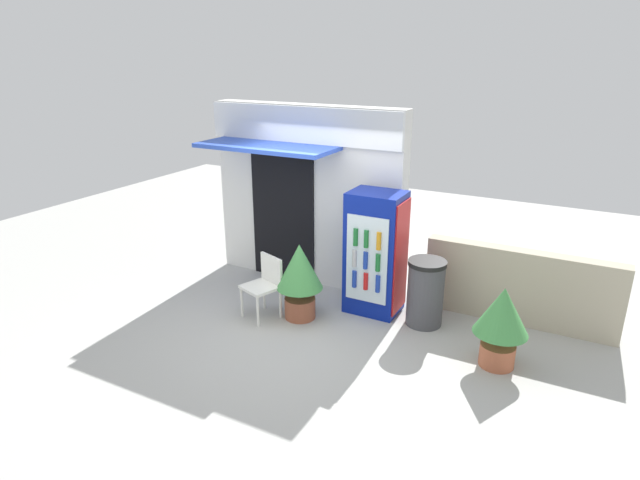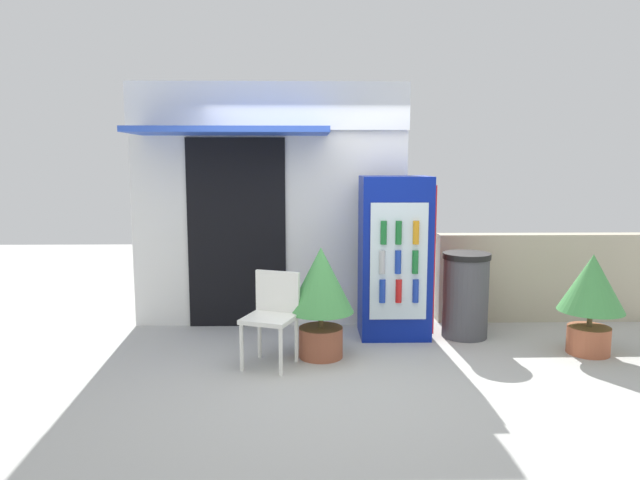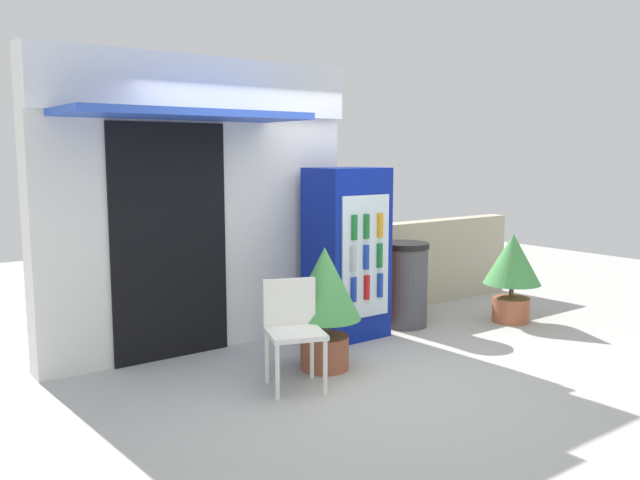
{
  "view_description": "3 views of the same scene",
  "coord_description": "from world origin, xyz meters",
  "px_view_note": "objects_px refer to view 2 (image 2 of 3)",
  "views": [
    {
      "loc": [
        3.35,
        -5.47,
        3.51
      ],
      "look_at": [
        0.26,
        0.35,
        1.16
      ],
      "focal_mm": 30.01,
      "sensor_mm": 36.0,
      "label": 1
    },
    {
      "loc": [
        -0.14,
        -5.13,
        1.88
      ],
      "look_at": [
        -0.01,
        0.65,
        1.09
      ],
      "focal_mm": 32.45,
      "sensor_mm": 36.0,
      "label": 2
    },
    {
      "loc": [
        -3.38,
        -4.17,
        1.88
      ],
      "look_at": [
        0.16,
        0.57,
        1.09
      ],
      "focal_mm": 37.01,
      "sensor_mm": 36.0,
      "label": 3
    }
  ],
  "objects_px": {
    "drink_cooler": "(395,257)",
    "plastic_chair": "(273,311)",
    "trash_bin": "(465,295)",
    "potted_plant_curbside": "(591,293)",
    "potted_plant_near_shop": "(321,291)"
  },
  "relations": [
    {
      "from": "potted_plant_curbside",
      "to": "trash_bin",
      "type": "xyz_separation_m",
      "value": [
        -1.07,
        0.58,
        -0.15
      ]
    },
    {
      "from": "plastic_chair",
      "to": "trash_bin",
      "type": "relative_size",
      "value": 0.94
    },
    {
      "from": "plastic_chair",
      "to": "drink_cooler",
      "type": "bearing_deg",
      "value": 34.23
    },
    {
      "from": "plastic_chair",
      "to": "potted_plant_curbside",
      "type": "relative_size",
      "value": 0.87
    },
    {
      "from": "drink_cooler",
      "to": "plastic_chair",
      "type": "height_order",
      "value": "drink_cooler"
    },
    {
      "from": "trash_bin",
      "to": "drink_cooler",
      "type": "bearing_deg",
      "value": 175.26
    },
    {
      "from": "drink_cooler",
      "to": "trash_bin",
      "type": "height_order",
      "value": "drink_cooler"
    },
    {
      "from": "drink_cooler",
      "to": "plastic_chair",
      "type": "xyz_separation_m",
      "value": [
        -1.27,
        -0.86,
        -0.36
      ]
    },
    {
      "from": "plastic_chair",
      "to": "trash_bin",
      "type": "height_order",
      "value": "trash_bin"
    },
    {
      "from": "potted_plant_curbside",
      "to": "potted_plant_near_shop",
      "type": "bearing_deg",
      "value": -179.07
    },
    {
      "from": "plastic_chair",
      "to": "potted_plant_near_shop",
      "type": "bearing_deg",
      "value": 20.8
    },
    {
      "from": "plastic_chair",
      "to": "trash_bin",
      "type": "distance_m",
      "value": 2.17
    },
    {
      "from": "potted_plant_near_shop",
      "to": "potted_plant_curbside",
      "type": "distance_m",
      "value": 2.64
    },
    {
      "from": "drink_cooler",
      "to": "potted_plant_curbside",
      "type": "bearing_deg",
      "value": -19.49
    },
    {
      "from": "drink_cooler",
      "to": "potted_plant_near_shop",
      "type": "xyz_separation_m",
      "value": [
        -0.81,
        -0.69,
        -0.21
      ]
    }
  ]
}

